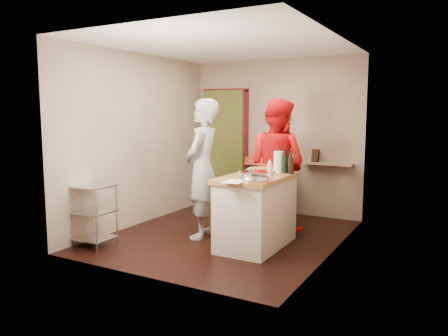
{
  "coord_description": "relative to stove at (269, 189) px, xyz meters",
  "views": [
    {
      "loc": [
        2.86,
        -5.19,
        1.72
      ],
      "look_at": [
        -0.02,
        0.0,
        0.96
      ],
      "focal_mm": 35.0,
      "sensor_mm": 36.0,
      "label": 1
    }
  ],
  "objects": [
    {
      "name": "floor",
      "position": [
        -0.05,
        -1.42,
        -0.45
      ],
      "size": [
        3.5,
        3.5,
        0.0
      ],
      "primitive_type": "plane",
      "color": "black",
      "rests_on": "ground"
    },
    {
      "name": "island",
      "position": [
        0.52,
        -1.64,
        0.04
      ],
      "size": [
        0.73,
        1.34,
        1.23
      ],
      "color": "#BBB29F",
      "rests_on": "ground"
    },
    {
      "name": "left_wall",
      "position": [
        -1.55,
        -1.42,
        0.85
      ],
      "size": [
        0.04,
        3.5,
        2.6
      ],
      "primitive_type": "cube",
      "color": "tan",
      "rests_on": "ground"
    },
    {
      "name": "person_stripe",
      "position": [
        -0.3,
        -1.62,
        0.5
      ],
      "size": [
        0.57,
        0.76,
        1.9
      ],
      "primitive_type": "imported",
      "rotation": [
        0.0,
        0.0,
        -1.4
      ],
      "color": "#B8B7BD",
      "rests_on": "ground"
    },
    {
      "name": "wire_shelving",
      "position": [
        -1.33,
        -2.62,
        -0.01
      ],
      "size": [
        0.48,
        0.4,
        0.8
      ],
      "color": "silver",
      "rests_on": "ground"
    },
    {
      "name": "ceiling",
      "position": [
        -0.05,
        -1.42,
        2.16
      ],
      "size": [
        3.0,
        3.5,
        0.02
      ],
      "primitive_type": "cube",
      "color": "white",
      "rests_on": "back_wall"
    },
    {
      "name": "right_wall",
      "position": [
        1.45,
        -1.42,
        0.85
      ],
      "size": [
        0.04,
        3.5,
        2.6
      ],
      "primitive_type": "cube",
      "color": "tan",
      "rests_on": "ground"
    },
    {
      "name": "stove",
      "position": [
        0.0,
        0.0,
        0.0
      ],
      "size": [
        0.6,
        0.63,
        1.0
      ],
      "color": "black",
      "rests_on": "ground"
    },
    {
      "name": "person_red",
      "position": [
        0.42,
        -0.73,
        0.51
      ],
      "size": [
        1.08,
        0.94,
        1.91
      ],
      "primitive_type": "imported",
      "rotation": [
        0.0,
        0.0,
        2.88
      ],
      "color": "red",
      "rests_on": "ground"
    },
    {
      "name": "back_wall",
      "position": [
        -0.69,
        0.36,
        0.68
      ],
      "size": [
        3.0,
        0.44,
        2.6
      ],
      "color": "tan",
      "rests_on": "ground"
    }
  ]
}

